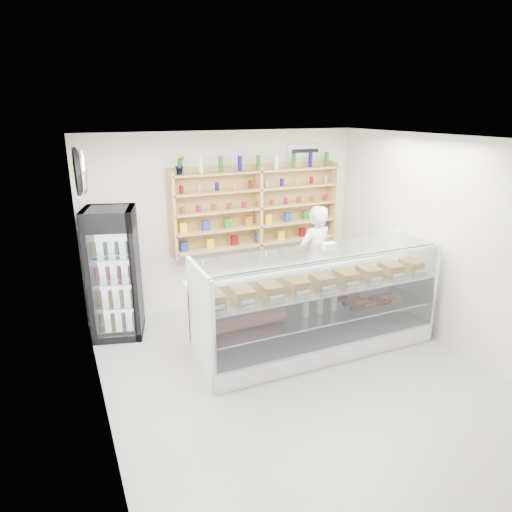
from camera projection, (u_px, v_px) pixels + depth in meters
name	position (u px, v px, depth m)	size (l,w,h in m)	color
room	(303.00, 267.00, 5.17)	(5.00, 5.00, 5.00)	#A1A0A5
display_counter	(316.00, 323.00, 6.10)	(3.23, 0.97, 1.41)	white
shop_worker	(314.00, 259.00, 7.20)	(0.62, 0.41, 1.70)	silver
drinks_cooler	(114.00, 273.00, 6.34)	(0.81, 0.80, 1.85)	black
wall_shelving	(258.00, 208.00, 7.33)	(2.84, 0.28, 1.33)	tan
potted_plant	(180.00, 165.00, 6.62)	(0.15, 0.12, 0.27)	#1E6626
security_mirror	(81.00, 172.00, 5.04)	(0.15, 0.50, 0.50)	silver
wall_sign	(305.00, 151.00, 7.53)	(0.62, 0.03, 0.20)	white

